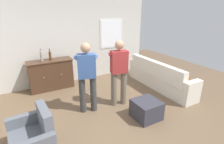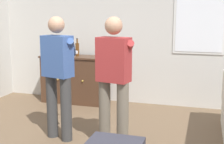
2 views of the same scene
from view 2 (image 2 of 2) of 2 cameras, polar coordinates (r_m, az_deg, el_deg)
wall_back_with_window at (r=6.00m, az=3.36°, el=7.64°), size 5.20×0.15×2.80m
sideboard_cabinet at (r=6.10m, az=-6.78°, el=-1.31°), size 1.30×0.49×0.91m
bottle_wine_green at (r=6.03m, az=-6.36°, el=4.21°), size 0.07×0.07×0.34m
bottle_liquor_amber at (r=6.09m, az=-8.67°, el=4.36°), size 0.07×0.07×0.37m
person_standing_left at (r=4.26m, az=-9.77°, el=-0.02°), size 0.54×0.52×1.68m
person_standing_right at (r=3.89m, az=0.36°, el=-0.87°), size 0.55×0.51×1.68m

